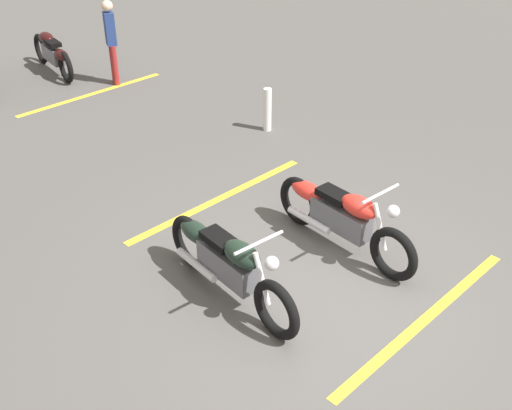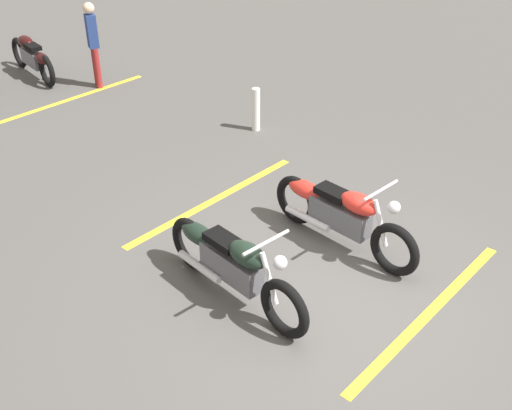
{
  "view_description": "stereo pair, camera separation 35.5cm",
  "coord_description": "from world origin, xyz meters",
  "px_view_note": "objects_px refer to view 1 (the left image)",
  "views": [
    {
      "loc": [
        -3.7,
        4.19,
        4.6
      ],
      "look_at": [
        1.15,
        0.0,
        0.65
      ],
      "focal_mm": 43.96,
      "sensor_mm": 36.0,
      "label": 1
    },
    {
      "loc": [
        -3.46,
        4.45,
        4.6
      ],
      "look_at": [
        1.15,
        0.0,
        0.65
      ],
      "focal_mm": 43.96,
      "sensor_mm": 36.0,
      "label": 2
    }
  ],
  "objects_px": {
    "bystander_near_row": "(111,38)",
    "motorcycle_row_far_left": "(53,53)",
    "bollard_post": "(267,110)",
    "motorcycle_dark_foreground": "(226,262)",
    "motorcycle_bright_foreground": "(340,215)"
  },
  "relations": [
    {
      "from": "bystander_near_row",
      "to": "motorcycle_row_far_left",
      "type": "bearing_deg",
      "value": -45.24
    },
    {
      "from": "motorcycle_row_far_left",
      "to": "bystander_near_row",
      "type": "relative_size",
      "value": 1.28
    },
    {
      "from": "motorcycle_row_far_left",
      "to": "bollard_post",
      "type": "distance_m",
      "value": 5.3
    },
    {
      "from": "motorcycle_dark_foreground",
      "to": "bollard_post",
      "type": "bearing_deg",
      "value": 133.74
    },
    {
      "from": "motorcycle_bright_foreground",
      "to": "bystander_near_row",
      "type": "bearing_deg",
      "value": 173.27
    },
    {
      "from": "motorcycle_bright_foreground",
      "to": "motorcycle_dark_foreground",
      "type": "height_order",
      "value": "same"
    },
    {
      "from": "motorcycle_dark_foreground",
      "to": "motorcycle_bright_foreground",
      "type": "bearing_deg",
      "value": 85.31
    },
    {
      "from": "motorcycle_bright_foreground",
      "to": "motorcycle_dark_foreground",
      "type": "bearing_deg",
      "value": -96.02
    },
    {
      "from": "bystander_near_row",
      "to": "bollard_post",
      "type": "distance_m",
      "value": 3.84
    },
    {
      "from": "bystander_near_row",
      "to": "motorcycle_dark_foreground",
      "type": "bearing_deg",
      "value": 89.2
    },
    {
      "from": "motorcycle_row_far_left",
      "to": "bollard_post",
      "type": "relative_size",
      "value": 2.82
    },
    {
      "from": "bystander_near_row",
      "to": "bollard_post",
      "type": "xyz_separation_m",
      "value": [
        -3.71,
        -0.84,
        -0.55
      ]
    },
    {
      "from": "motorcycle_dark_foreground",
      "to": "bystander_near_row",
      "type": "height_order",
      "value": "bystander_near_row"
    },
    {
      "from": "motorcycle_row_far_left",
      "to": "bollard_post",
      "type": "height_order",
      "value": "motorcycle_row_far_left"
    },
    {
      "from": "motorcycle_bright_foreground",
      "to": "motorcycle_row_far_left",
      "type": "height_order",
      "value": "motorcycle_bright_foreground"
    }
  ]
}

